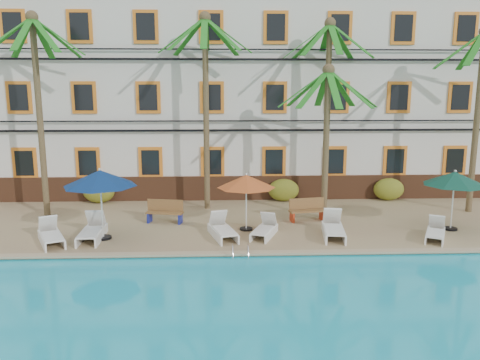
{
  "coord_description": "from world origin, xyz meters",
  "views": [
    {
      "loc": [
        -1.04,
        -15.59,
        5.53
      ],
      "look_at": [
        -0.32,
        3.0,
        2.0
      ],
      "focal_mm": 35.0,
      "sensor_mm": 36.0,
      "label": 1
    }
  ],
  "objects_px": {
    "umbrella_red": "(246,182)",
    "lounger_f": "(436,232)",
    "bench_left": "(165,211)",
    "palm_d": "(328,89)",
    "lounger_e": "(333,228)",
    "bench_right": "(307,209)",
    "palm_e": "(479,95)",
    "lounger_a": "(51,235)",
    "palm_c": "(327,119)",
    "umbrella_blue": "(100,179)",
    "pool_ladder": "(240,255)",
    "umbrella_green": "(455,179)",
    "lounger_b": "(92,231)",
    "lounger_c": "(222,229)",
    "palm_a": "(38,89)",
    "palm_b": "(206,87)",
    "lounger_d": "(265,229)"
  },
  "relations": [
    {
      "from": "lounger_c",
      "to": "lounger_e",
      "type": "height_order",
      "value": "lounger_e"
    },
    {
      "from": "lounger_b",
      "to": "pool_ladder",
      "type": "distance_m",
      "value": 5.64
    },
    {
      "from": "palm_a",
      "to": "palm_d",
      "type": "height_order",
      "value": "palm_a"
    },
    {
      "from": "palm_d",
      "to": "bench_left",
      "type": "xyz_separation_m",
      "value": [
        -7.09,
        -2.53,
        -4.91
      ]
    },
    {
      "from": "lounger_b",
      "to": "bench_right",
      "type": "height_order",
      "value": "lounger_b"
    },
    {
      "from": "umbrella_red",
      "to": "bench_right",
      "type": "distance_m",
      "value": 3.19
    },
    {
      "from": "palm_a",
      "to": "palm_d",
      "type": "xyz_separation_m",
      "value": [
        12.35,
        1.2,
        -0.01
      ]
    },
    {
      "from": "umbrella_red",
      "to": "lounger_f",
      "type": "height_order",
      "value": "umbrella_red"
    },
    {
      "from": "lounger_c",
      "to": "palm_e",
      "type": "bearing_deg",
      "value": 16.75
    },
    {
      "from": "lounger_b",
      "to": "lounger_c",
      "type": "distance_m",
      "value": 4.72
    },
    {
      "from": "umbrella_red",
      "to": "bench_left",
      "type": "relative_size",
      "value": 1.43
    },
    {
      "from": "palm_d",
      "to": "lounger_d",
      "type": "xyz_separation_m",
      "value": [
        -3.21,
        -4.55,
        -5.11
      ]
    },
    {
      "from": "palm_c",
      "to": "pool_ladder",
      "type": "bearing_deg",
      "value": -129.6
    },
    {
      "from": "lounger_c",
      "to": "bench_left",
      "type": "relative_size",
      "value": 1.31
    },
    {
      "from": "palm_d",
      "to": "lounger_a",
      "type": "relative_size",
      "value": 4.2
    },
    {
      "from": "pool_ladder",
      "to": "bench_right",
      "type": "bearing_deg",
      "value": 54.5
    },
    {
      "from": "palm_c",
      "to": "lounger_a",
      "type": "bearing_deg",
      "value": -163.71
    },
    {
      "from": "umbrella_blue",
      "to": "pool_ladder",
      "type": "distance_m",
      "value": 5.74
    },
    {
      "from": "bench_left",
      "to": "lounger_f",
      "type": "bearing_deg",
      "value": -14.62
    },
    {
      "from": "palm_e",
      "to": "lounger_a",
      "type": "xyz_separation_m",
      "value": [
        -17.04,
        -3.78,
        -4.82
      ]
    },
    {
      "from": "palm_b",
      "to": "lounger_d",
      "type": "height_order",
      "value": "palm_b"
    },
    {
      "from": "palm_b",
      "to": "palm_a",
      "type": "bearing_deg",
      "value": -172.06
    },
    {
      "from": "palm_a",
      "to": "palm_d",
      "type": "bearing_deg",
      "value": 5.57
    },
    {
      "from": "palm_d",
      "to": "umbrella_red",
      "type": "distance_m",
      "value": 6.37
    },
    {
      "from": "bench_right",
      "to": "pool_ladder",
      "type": "xyz_separation_m",
      "value": [
        -2.91,
        -4.08,
        -0.47
      ]
    },
    {
      "from": "umbrella_blue",
      "to": "umbrella_red",
      "type": "distance_m",
      "value": 5.35
    },
    {
      "from": "umbrella_blue",
      "to": "umbrella_red",
      "type": "bearing_deg",
      "value": 9.93
    },
    {
      "from": "umbrella_blue",
      "to": "lounger_c",
      "type": "xyz_separation_m",
      "value": [
        4.34,
        0.02,
        -1.94
      ]
    },
    {
      "from": "palm_c",
      "to": "bench_left",
      "type": "relative_size",
      "value": 4.09
    },
    {
      "from": "palm_b",
      "to": "umbrella_red",
      "type": "bearing_deg",
      "value": -65.13
    },
    {
      "from": "palm_d",
      "to": "lounger_e",
      "type": "xyz_separation_m",
      "value": [
        -0.67,
        -4.69,
        -5.07
      ]
    },
    {
      "from": "umbrella_red",
      "to": "lounger_c",
      "type": "height_order",
      "value": "umbrella_red"
    },
    {
      "from": "palm_b",
      "to": "lounger_f",
      "type": "relative_size",
      "value": 4.82
    },
    {
      "from": "palm_d",
      "to": "bench_right",
      "type": "relative_size",
      "value": 5.43
    },
    {
      "from": "umbrella_red",
      "to": "pool_ladder",
      "type": "xyz_separation_m",
      "value": [
        -0.34,
        -2.85,
        -1.91
      ]
    },
    {
      "from": "palm_a",
      "to": "palm_c",
      "type": "bearing_deg",
      "value": -4.12
    },
    {
      "from": "palm_e",
      "to": "bench_right",
      "type": "height_order",
      "value": "palm_e"
    },
    {
      "from": "palm_c",
      "to": "umbrella_red",
      "type": "xyz_separation_m",
      "value": [
        -3.38,
        -1.65,
        -2.26
      ]
    },
    {
      "from": "lounger_f",
      "to": "palm_c",
      "type": "bearing_deg",
      "value": 137.93
    },
    {
      "from": "lounger_a",
      "to": "bench_right",
      "type": "xyz_separation_m",
      "value": [
        9.54,
        2.61,
        0.18
      ]
    },
    {
      "from": "palm_a",
      "to": "bench_right",
      "type": "height_order",
      "value": "palm_a"
    },
    {
      "from": "lounger_b",
      "to": "bench_left",
      "type": "distance_m",
      "value": 3.21
    },
    {
      "from": "palm_b",
      "to": "pool_ladder",
      "type": "bearing_deg",
      "value": -78.64
    },
    {
      "from": "umbrella_green",
      "to": "lounger_b",
      "type": "bearing_deg",
      "value": -177.22
    },
    {
      "from": "palm_a",
      "to": "lounger_b",
      "type": "height_order",
      "value": "palm_a"
    },
    {
      "from": "bench_left",
      "to": "pool_ladder",
      "type": "distance_m",
      "value": 5.0
    },
    {
      "from": "umbrella_red",
      "to": "bench_left",
      "type": "bearing_deg",
      "value": 159.94
    },
    {
      "from": "bench_right",
      "to": "umbrella_blue",
      "type": "bearing_deg",
      "value": -164.62
    },
    {
      "from": "lounger_b",
      "to": "bench_right",
      "type": "relative_size",
      "value": 1.32
    },
    {
      "from": "palm_b",
      "to": "lounger_a",
      "type": "relative_size",
      "value": 4.29
    }
  ]
}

